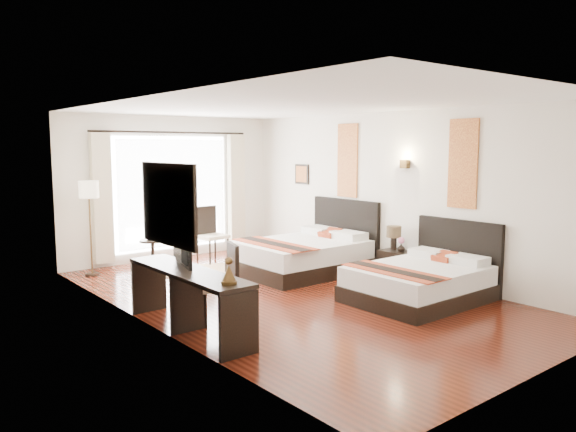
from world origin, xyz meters
TOP-DOWN VIEW (x-y plane):
  - floor at (0.00, 0.00)m, footprint 4.50×7.50m
  - ceiling at (0.00, 0.00)m, footprint 4.50×7.50m
  - wall_headboard at (2.25, 0.00)m, footprint 0.01×7.50m
  - wall_desk at (-2.25, 0.00)m, footprint 0.01×7.50m
  - wall_window at (0.00, 3.75)m, footprint 4.50×0.01m
  - wall_entry at (0.00, -3.75)m, footprint 4.50×0.01m
  - window_glass at (0.00, 3.73)m, footprint 2.40×0.02m
  - sheer_curtain at (0.00, 3.67)m, footprint 2.30×0.02m
  - drape_left at (-1.45, 3.63)m, footprint 0.35×0.14m
  - drape_right at (1.45, 3.63)m, footprint 0.35×0.14m
  - art_panel_near at (2.23, -1.35)m, footprint 0.03×0.50m
  - art_panel_far at (2.23, 1.10)m, footprint 0.03×0.50m
  - wall_sconce at (2.19, -0.27)m, footprint 0.10×0.14m
  - mirror_frame at (-2.22, -0.46)m, footprint 0.04×1.25m
  - mirror_glass at (-2.19, -0.46)m, footprint 0.01×1.12m
  - bed_near at (1.32, -1.35)m, footprint 1.96×1.53m
  - bed_far at (1.21, 1.10)m, footprint 2.19×1.71m
  - nightstand at (2.03, -0.27)m, footprint 0.41×0.50m
  - table_lamp at (2.01, -0.22)m, footprint 0.25×0.25m
  - vase at (2.00, -0.39)m, footprint 0.17×0.17m
  - console_desk at (-1.99, -0.46)m, footprint 0.50×2.20m
  - television at (-1.97, -0.17)m, footprint 0.29×0.73m
  - bronze_figurine at (-1.99, -1.36)m, footprint 0.21×0.21m
  - desk_chair at (-1.50, -0.37)m, footprint 0.58×0.58m
  - floor_lamp at (-1.82, 3.22)m, footprint 0.33×0.33m
  - side_table at (-0.78, 3.04)m, footprint 0.46×0.46m
  - fruit_bowl at (-0.80, 3.05)m, footprint 0.22×0.22m
  - window_chair at (0.38, 2.89)m, footprint 0.53×0.53m
  - jute_rug at (-0.25, 2.42)m, footprint 1.66×1.44m

SIDE VIEW (x-z plane):
  - floor at x=0.00m, z-range -0.01..0.00m
  - jute_rug at x=-0.25m, z-range 0.00..0.01m
  - nightstand at x=2.03m, z-range 0.00..0.48m
  - side_table at x=-0.78m, z-range 0.00..0.53m
  - bed_near at x=1.32m, z-range -0.26..0.84m
  - desk_chair at x=-1.50m, z-range -0.19..0.80m
  - bed_far at x=1.21m, z-range -0.30..0.94m
  - window_chair at x=0.38m, z-range -0.21..0.86m
  - console_desk at x=-1.99m, z-range 0.00..0.76m
  - fruit_bowl at x=-0.80m, z-range 0.53..0.58m
  - vase at x=2.00m, z-range 0.50..0.64m
  - table_lamp at x=2.01m, z-range 0.57..0.96m
  - bronze_figurine at x=-1.99m, z-range 0.76..1.01m
  - television at x=-1.97m, z-range 0.75..1.18m
  - drape_left at x=-1.45m, z-range 0.10..2.46m
  - drape_right at x=1.45m, z-range 0.10..2.46m
  - sheer_curtain at x=0.00m, z-range 0.25..2.35m
  - window_glass at x=0.00m, z-range 0.20..2.40m
  - floor_lamp at x=-1.82m, z-range 0.56..2.19m
  - wall_headboard at x=2.25m, z-range 0.00..2.80m
  - wall_desk at x=-2.25m, z-range 0.00..2.80m
  - wall_window at x=0.00m, z-range 0.00..2.80m
  - wall_entry at x=0.00m, z-range 0.00..2.80m
  - mirror_frame at x=-2.22m, z-range 1.08..2.02m
  - mirror_glass at x=-2.19m, z-range 1.14..1.96m
  - wall_sconce at x=2.19m, z-range 1.85..1.99m
  - art_panel_near at x=2.23m, z-range 1.27..2.62m
  - art_panel_far at x=2.23m, z-range 1.27..2.62m
  - ceiling at x=0.00m, z-range 2.78..2.80m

